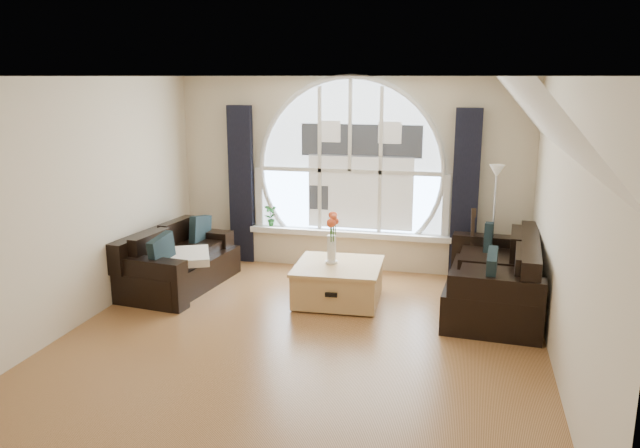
{
  "coord_description": "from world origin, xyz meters",
  "views": [
    {
      "loc": [
        1.62,
        -5.83,
        2.7
      ],
      "look_at": [
        0.0,
        0.9,
        1.05
      ],
      "focal_mm": 34.89,
      "sensor_mm": 36.0,
      "label": 1
    }
  ],
  "objects_px": {
    "vase_flowers": "(332,232)",
    "guitar": "(472,246)",
    "coffee_chest": "(338,281)",
    "potted_plant": "(271,215)",
    "sofa_left": "(180,257)",
    "sofa_right": "(493,277)",
    "floor_lamp": "(493,226)"
  },
  "relations": [
    {
      "from": "coffee_chest",
      "to": "sofa_left",
      "type": "bearing_deg",
      "value": 176.61
    },
    {
      "from": "vase_flowers",
      "to": "floor_lamp",
      "type": "xyz_separation_m",
      "value": [
        1.93,
        1.05,
        -0.06
      ]
    },
    {
      "from": "sofa_left",
      "to": "guitar",
      "type": "height_order",
      "value": "guitar"
    },
    {
      "from": "potted_plant",
      "to": "vase_flowers",
      "type": "bearing_deg",
      "value": -47.88
    },
    {
      "from": "sofa_right",
      "to": "potted_plant",
      "type": "bearing_deg",
      "value": 162.63
    },
    {
      "from": "sofa_left",
      "to": "potted_plant",
      "type": "distance_m",
      "value": 1.61
    },
    {
      "from": "sofa_right",
      "to": "guitar",
      "type": "height_order",
      "value": "guitar"
    },
    {
      "from": "vase_flowers",
      "to": "guitar",
      "type": "xyz_separation_m",
      "value": [
        1.67,
        0.97,
        -0.33
      ]
    },
    {
      "from": "guitar",
      "to": "floor_lamp",
      "type": "bearing_deg",
      "value": 10.63
    },
    {
      "from": "coffee_chest",
      "to": "vase_flowers",
      "type": "relative_size",
      "value": 1.48
    },
    {
      "from": "sofa_right",
      "to": "guitar",
      "type": "relative_size",
      "value": 1.87
    },
    {
      "from": "sofa_left",
      "to": "sofa_right",
      "type": "bearing_deg",
      "value": 8.76
    },
    {
      "from": "vase_flowers",
      "to": "potted_plant",
      "type": "bearing_deg",
      "value": 132.12
    },
    {
      "from": "coffee_chest",
      "to": "guitar",
      "type": "relative_size",
      "value": 0.98
    },
    {
      "from": "vase_flowers",
      "to": "floor_lamp",
      "type": "height_order",
      "value": "floor_lamp"
    },
    {
      "from": "floor_lamp",
      "to": "guitar",
      "type": "relative_size",
      "value": 1.51
    },
    {
      "from": "sofa_left",
      "to": "sofa_right",
      "type": "height_order",
      "value": "sofa_right"
    },
    {
      "from": "coffee_chest",
      "to": "potted_plant",
      "type": "height_order",
      "value": "potted_plant"
    },
    {
      "from": "guitar",
      "to": "coffee_chest",
      "type": "bearing_deg",
      "value": -153.59
    },
    {
      "from": "sofa_left",
      "to": "potted_plant",
      "type": "xyz_separation_m",
      "value": [
        0.81,
        1.35,
        0.32
      ]
    },
    {
      "from": "potted_plant",
      "to": "sofa_left",
      "type": "bearing_deg",
      "value": -120.84
    },
    {
      "from": "guitar",
      "to": "potted_plant",
      "type": "relative_size",
      "value": 3.16
    },
    {
      "from": "coffee_chest",
      "to": "floor_lamp",
      "type": "bearing_deg",
      "value": 28.08
    },
    {
      "from": "sofa_left",
      "to": "guitar",
      "type": "distance_m",
      "value": 3.83
    },
    {
      "from": "sofa_left",
      "to": "coffee_chest",
      "type": "xyz_separation_m",
      "value": [
        2.12,
        -0.03,
        -0.15
      ]
    },
    {
      "from": "vase_flowers",
      "to": "sofa_left",
      "type": "bearing_deg",
      "value": -179.69
    },
    {
      "from": "floor_lamp",
      "to": "potted_plant",
      "type": "distance_m",
      "value": 3.16
    },
    {
      "from": "guitar",
      "to": "potted_plant",
      "type": "bearing_deg",
      "value": 166.36
    },
    {
      "from": "coffee_chest",
      "to": "sofa_right",
      "type": "bearing_deg",
      "value": 2.15
    },
    {
      "from": "coffee_chest",
      "to": "vase_flowers",
      "type": "xyz_separation_m",
      "value": [
        -0.1,
        0.04,
        0.6
      ]
    },
    {
      "from": "coffee_chest",
      "to": "guitar",
      "type": "distance_m",
      "value": 1.89
    },
    {
      "from": "vase_flowers",
      "to": "guitar",
      "type": "height_order",
      "value": "vase_flowers"
    }
  ]
}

